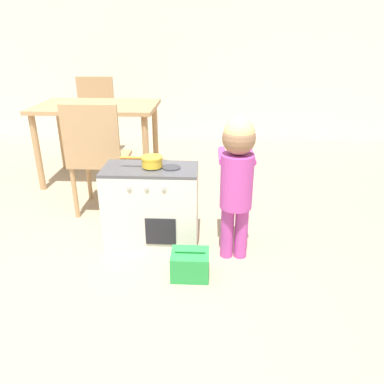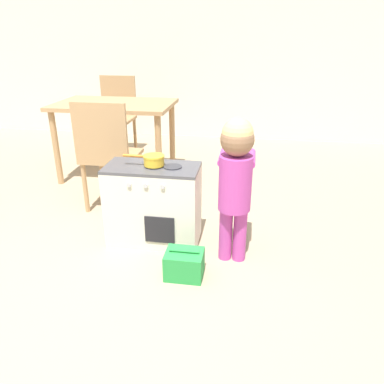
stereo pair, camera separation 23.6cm
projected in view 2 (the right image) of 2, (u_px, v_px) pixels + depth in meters
ground_plane at (51, 324)px, 1.87m from camera, size 16.00×16.00×0.00m
wall_back at (182, 35)px, 4.70m from camera, size 10.00×0.06×2.60m
play_kitchen at (154, 204)px, 2.51m from camera, size 0.61×0.32×0.55m
toy_pot at (153, 159)px, 2.39m from camera, size 0.27×0.14×0.07m
child_figure at (236, 172)px, 2.18m from camera, size 0.22×0.36×0.91m
toy_basket at (184, 264)px, 2.21m from camera, size 0.22×0.18×0.18m
dining_table at (115, 114)px, 3.53m from camera, size 1.09×0.70×0.73m
dining_chair_near at (108, 153)px, 2.91m from camera, size 0.41×0.41×0.88m
dining_chair_far at (116, 114)px, 4.27m from camera, size 0.41×0.41×0.88m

